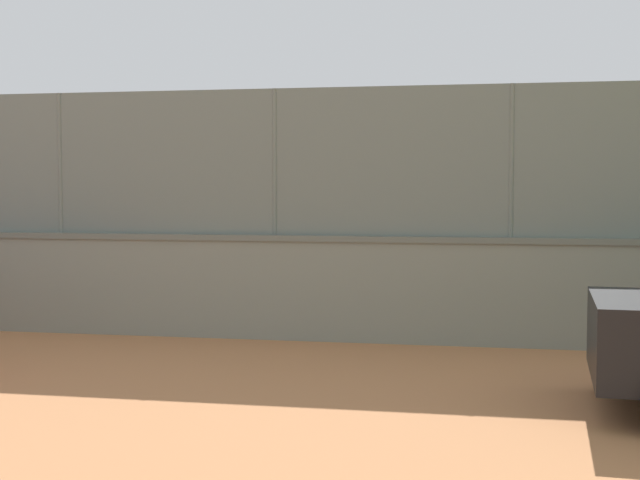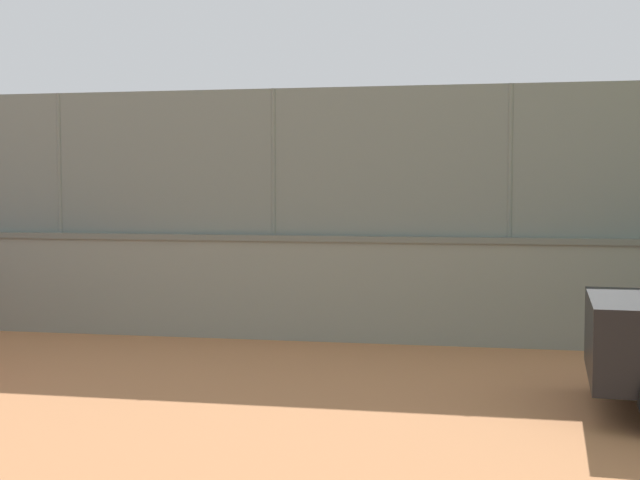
{
  "view_description": "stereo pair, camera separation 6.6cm",
  "coord_description": "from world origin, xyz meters",
  "px_view_note": "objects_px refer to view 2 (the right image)",
  "views": [
    {
      "loc": [
        -2.85,
        22.47,
        2.11
      ],
      "look_at": [
        0.63,
        6.55,
        1.13
      ],
      "focal_mm": 49.87,
      "sensor_mm": 36.0,
      "label": 1
    },
    {
      "loc": [
        -2.92,
        22.45,
        2.11
      ],
      "look_at": [
        0.63,
        6.55,
        1.13
      ],
      "focal_mm": 49.87,
      "sensor_mm": 36.0,
      "label": 2
    }
  ],
  "objects_px": {
    "player_baseline_waiting": "(221,247)",
    "sports_ball": "(428,235)",
    "player_at_service_line": "(364,248)",
    "player_crossing_court": "(433,240)"
  },
  "relations": [
    {
      "from": "player_crossing_court",
      "to": "sports_ball",
      "type": "distance_m",
      "value": 3.82
    },
    {
      "from": "player_crossing_court",
      "to": "sports_ball",
      "type": "relative_size",
      "value": 10.56
    },
    {
      "from": "player_crossing_court",
      "to": "player_baseline_waiting",
      "type": "bearing_deg",
      "value": 32.45
    },
    {
      "from": "player_crossing_court",
      "to": "player_baseline_waiting",
      "type": "xyz_separation_m",
      "value": [
        4.16,
        2.64,
        -0.05
      ]
    },
    {
      "from": "player_at_service_line",
      "to": "player_crossing_court",
      "type": "xyz_separation_m",
      "value": [
        -1.14,
        -2.69,
        0.03
      ]
    },
    {
      "from": "player_at_service_line",
      "to": "sports_ball",
      "type": "distance_m",
      "value": 1.81
    },
    {
      "from": "sports_ball",
      "to": "player_baseline_waiting",
      "type": "bearing_deg",
      "value": -14.63
    },
    {
      "from": "player_at_service_line",
      "to": "player_crossing_court",
      "type": "bearing_deg",
      "value": -112.86
    },
    {
      "from": "player_crossing_court",
      "to": "player_baseline_waiting",
      "type": "distance_m",
      "value": 4.93
    },
    {
      "from": "player_baseline_waiting",
      "to": "sports_ball",
      "type": "height_order",
      "value": "player_baseline_waiting"
    }
  ]
}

